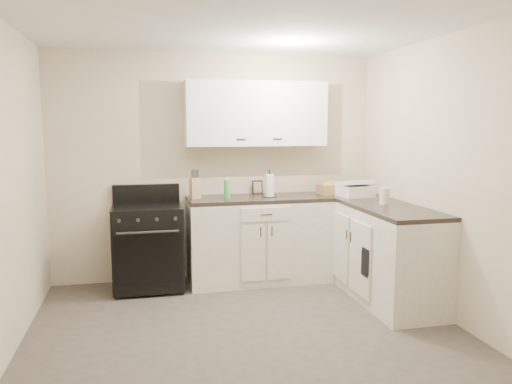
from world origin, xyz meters
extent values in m
plane|color=#473F38|center=(0.00, 0.00, 0.00)|extent=(3.60, 3.60, 0.00)
plane|color=white|center=(0.00, 0.00, 2.50)|extent=(3.60, 3.60, 0.00)
plane|color=beige|center=(0.00, 1.80, 1.25)|extent=(3.60, 0.00, 3.60)
plane|color=beige|center=(1.80, 0.00, 1.25)|extent=(0.00, 3.60, 3.60)
plane|color=beige|center=(0.00, -1.80, 1.25)|extent=(3.60, 0.00, 3.60)
cube|color=white|center=(0.43, 1.50, 0.45)|extent=(1.55, 0.60, 0.90)
cube|color=white|center=(1.50, 0.85, 0.45)|extent=(0.60, 1.90, 0.90)
cube|color=black|center=(0.43, 1.50, 0.92)|extent=(1.55, 0.60, 0.04)
cube|color=black|center=(1.50, 0.85, 0.92)|extent=(0.60, 1.90, 0.04)
cube|color=white|center=(0.43, 1.65, 1.84)|extent=(1.55, 0.30, 0.70)
cube|color=black|center=(-0.78, 1.48, 0.46)|extent=(0.71, 0.61, 0.86)
cube|color=tan|center=(-0.27, 1.54, 1.05)|extent=(0.12, 0.11, 0.22)
cylinder|color=white|center=(0.54, 1.48, 1.06)|extent=(0.11, 0.11, 0.25)
cylinder|color=green|center=(0.06, 1.45, 1.04)|extent=(0.08, 0.08, 0.20)
cube|color=black|center=(0.46, 1.74, 1.02)|extent=(0.13, 0.06, 0.16)
cube|color=#A8794F|center=(1.30, 1.53, 1.00)|extent=(0.35, 0.24, 0.11)
cube|color=white|center=(1.45, 1.29, 1.00)|extent=(0.37, 0.35, 0.12)
cylinder|color=silver|center=(1.51, 0.72, 1.02)|extent=(0.12, 0.12, 0.16)
cube|color=black|center=(1.18, 0.40, 0.47)|extent=(0.02, 0.14, 0.24)
cube|color=black|center=(1.18, 0.42, 0.44)|extent=(0.02, 0.13, 0.23)
camera|label=1|loc=(-0.83, -3.74, 1.71)|focal=35.00mm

